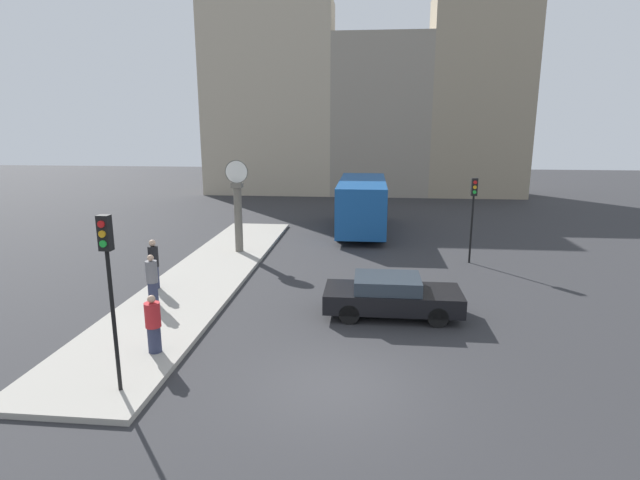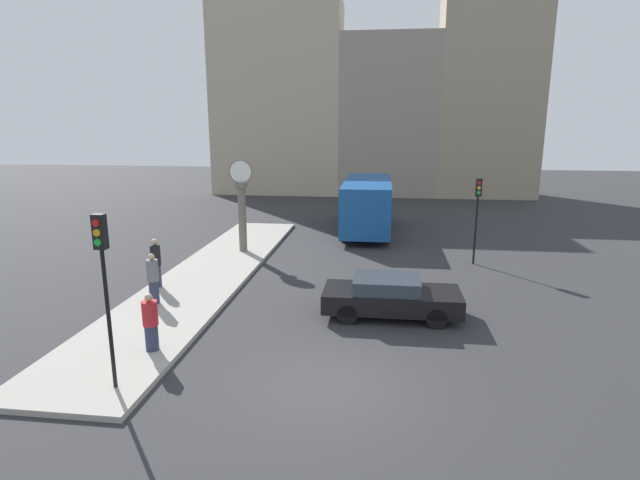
% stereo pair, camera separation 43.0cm
% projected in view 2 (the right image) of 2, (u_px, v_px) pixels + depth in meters
% --- Properties ---
extents(ground_plane, '(120.00, 120.00, 0.00)m').
position_uv_depth(ground_plane, '(329.00, 387.00, 11.69)').
color(ground_plane, '#2D2D30').
extents(sidewalk_corner, '(3.40, 20.42, 0.15)m').
position_uv_depth(sidewalk_corner, '(210.00, 274.00, 20.31)').
color(sidewalk_corner, '#A39E93').
rests_on(sidewalk_corner, ground_plane).
extents(building_row, '(27.27, 5.00, 16.20)m').
position_uv_depth(building_row, '(371.00, 104.00, 42.54)').
color(building_row, '#B7A88E').
rests_on(building_row, ground_plane).
extents(sedan_car, '(4.33, 1.84, 1.30)m').
position_uv_depth(sedan_car, '(390.00, 296.00, 15.87)').
color(sedan_car, black).
rests_on(sedan_car, ground_plane).
extents(bus_distant, '(2.59, 8.28, 2.94)m').
position_uv_depth(bus_distant, '(368.00, 203.00, 28.24)').
color(bus_distant, '#195199').
rests_on(bus_distant, ground_plane).
extents(traffic_light_near, '(0.26, 0.24, 4.02)m').
position_uv_depth(traffic_light_near, '(103.00, 267.00, 10.76)').
color(traffic_light_near, black).
rests_on(traffic_light_near, sidewalk_corner).
extents(traffic_light_far, '(0.26, 0.24, 3.76)m').
position_uv_depth(traffic_light_far, '(477.00, 203.00, 21.40)').
color(traffic_light_far, black).
rests_on(traffic_light_far, ground_plane).
extents(street_clock, '(1.08, 0.48, 4.28)m').
position_uv_depth(street_clock, '(242.00, 208.00, 23.23)').
color(street_clock, '#666056').
rests_on(street_clock, sidewalk_corner).
extents(pedestrian_grey_jacket, '(0.38, 0.38, 1.72)m').
position_uv_depth(pedestrian_grey_jacket, '(153.00, 279.00, 16.55)').
color(pedestrian_grey_jacket, '#2D334C').
rests_on(pedestrian_grey_jacket, sidewalk_corner).
extents(pedestrian_red_top, '(0.40, 0.40, 1.57)m').
position_uv_depth(pedestrian_red_top, '(151.00, 323.00, 13.11)').
color(pedestrian_red_top, '#2D334C').
rests_on(pedestrian_red_top, sidewalk_corner).
extents(pedestrian_black_jacket, '(0.36, 0.36, 1.82)m').
position_uv_depth(pedestrian_black_jacket, '(156.00, 263.00, 18.24)').
color(pedestrian_black_jacket, '#2D334C').
rests_on(pedestrian_black_jacket, sidewalk_corner).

